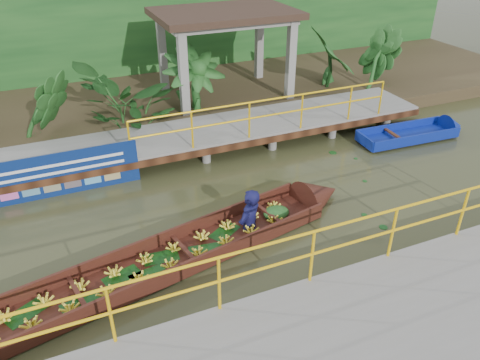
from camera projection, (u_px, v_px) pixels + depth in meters
name	position (u px, v px, depth m)	size (l,w,h in m)	color
ground	(205.00, 224.00, 10.24)	(80.00, 80.00, 0.00)	#2D2F17
land_strip	(132.00, 101.00, 16.08)	(30.00, 8.00, 0.45)	#372A1B
far_dock	(163.00, 141.00, 12.73)	(16.00, 2.06, 1.66)	slate
near_dock	(358.00, 342.00, 7.10)	(18.00, 2.40, 1.73)	slate
pavilion	(225.00, 23.00, 14.83)	(4.40, 3.00, 3.00)	slate
foliage_backdrop	(112.00, 32.00, 17.16)	(30.00, 0.80, 4.00)	#144017
vendor_boat	(152.00, 261.00, 8.79)	(10.39, 3.15, 2.27)	#33150D
moored_blue_boat	(430.00, 131.00, 14.08)	(3.55, 1.10, 0.84)	navy
blue_banner	(63.00, 174.00, 11.03)	(3.58, 0.04, 1.12)	navy
tropical_plants	(187.00, 87.00, 14.27)	(14.26, 1.26, 1.57)	#144017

